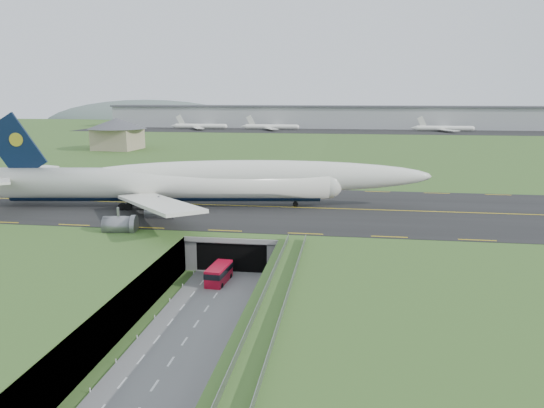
# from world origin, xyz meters

# --- Properties ---
(ground) EXTENTS (900.00, 900.00, 0.00)m
(ground) POSITION_xyz_m (0.00, 0.00, 0.00)
(ground) COLOR #3A5D25
(ground) RESTS_ON ground
(airfield_deck) EXTENTS (800.00, 800.00, 6.00)m
(airfield_deck) POSITION_xyz_m (0.00, 0.00, 3.00)
(airfield_deck) COLOR gray
(airfield_deck) RESTS_ON ground
(trench_road) EXTENTS (12.00, 75.00, 0.20)m
(trench_road) POSITION_xyz_m (0.00, -7.50, 0.10)
(trench_road) COLOR slate
(trench_road) RESTS_ON ground
(taxiway) EXTENTS (800.00, 44.00, 0.18)m
(taxiway) POSITION_xyz_m (0.00, 33.00, 6.09)
(taxiway) COLOR black
(taxiway) RESTS_ON airfield_deck
(tunnel_portal) EXTENTS (17.00, 22.30, 6.00)m
(tunnel_portal) POSITION_xyz_m (0.00, 16.71, 3.33)
(tunnel_portal) COLOR gray
(tunnel_portal) RESTS_ON ground
(guideway) EXTENTS (3.00, 53.00, 7.05)m
(guideway) POSITION_xyz_m (11.00, -19.11, 5.32)
(guideway) COLOR #A8A8A3
(guideway) RESTS_ON ground
(jumbo_jet) EXTENTS (96.17, 61.14, 20.42)m
(jumbo_jet) POSITION_xyz_m (-12.18, 30.73, 11.50)
(jumbo_jet) COLOR white
(jumbo_jet) RESTS_ON ground
(shuttle_tram) EXTENTS (3.13, 7.07, 2.83)m
(shuttle_tram) POSITION_xyz_m (-0.87, 2.71, 1.56)
(shuttle_tram) COLOR #AE0B24
(shuttle_tram) RESTS_ON ground
(service_building) EXTENTS (26.45, 26.45, 13.49)m
(service_building) POSITION_xyz_m (-79.19, 140.30, 13.99)
(service_building) COLOR tan
(service_building) RESTS_ON ground
(cargo_terminal) EXTENTS (320.00, 67.00, 15.60)m
(cargo_terminal) POSITION_xyz_m (-0.11, 299.41, 13.96)
(cargo_terminal) COLOR #B2B2B2
(cargo_terminal) RESTS_ON ground
(distant_hills) EXTENTS (700.00, 91.00, 60.00)m
(distant_hills) POSITION_xyz_m (64.38, 430.00, -4.00)
(distant_hills) COLOR slate
(distant_hills) RESTS_ON ground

